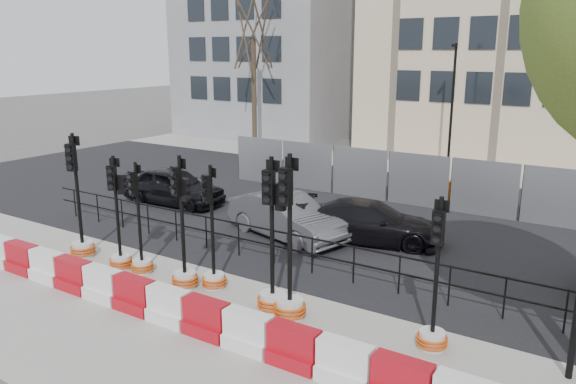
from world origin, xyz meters
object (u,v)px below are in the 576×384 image
Objects in this scene: traffic_signal_h at (433,319)px; traffic_signal_d at (184,257)px; traffic_signal_a at (81,232)px; car_a at (173,186)px; car_c at (371,222)px.

traffic_signal_d is at bearing -178.58° from traffic_signal_h.
traffic_signal_h is (10.01, 0.39, -0.09)m from traffic_signal_a.
traffic_signal_a reaches higher than traffic_signal_d.
traffic_signal_d is 0.79× the size of car_a.
car_a reaches higher than car_c.
traffic_signal_d reaches higher than car_a.
traffic_signal_h is (6.10, 0.42, -0.15)m from traffic_signal_d.
car_a is at bearing 147.99° from traffic_signal_d.
traffic_signal_d is 6.11m from car_c.
traffic_signal_a is 1.06× the size of traffic_signal_d.
traffic_signal_a reaches higher than car_a.
car_c is (8.11, 0.06, -0.08)m from car_a.
car_c is (6.32, 5.59, -0.10)m from traffic_signal_a.
traffic_signal_h is 0.67× the size of car_c.
traffic_signal_d reaches higher than car_c.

